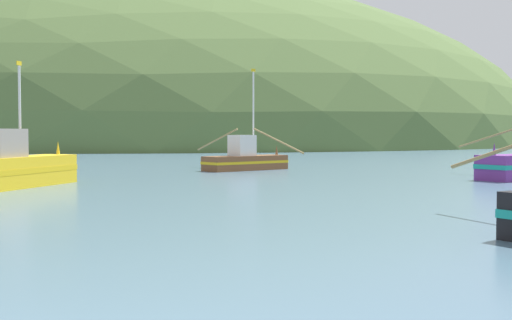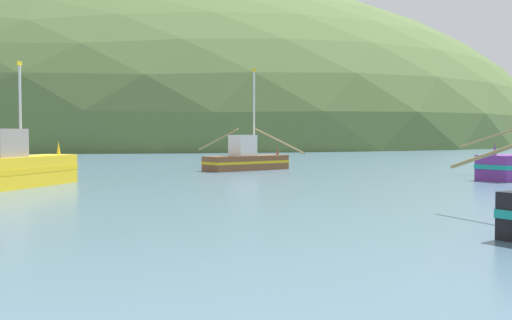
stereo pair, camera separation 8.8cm
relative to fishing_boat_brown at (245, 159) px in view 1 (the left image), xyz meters
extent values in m
ellipsoid|color=#516B38|center=(-69.96, 110.27, -0.75)|extent=(219.84, 175.87, 80.41)
cylinder|color=#997F4C|center=(13.91, -22.92, 1.43)|extent=(3.24, 3.20, 1.51)
cone|color=#6B2D84|center=(15.50, -6.97, 0.99)|extent=(0.28, 0.28, 0.70)
cylinder|color=#997F4C|center=(15.99, -1.58, 1.61)|extent=(3.54, 3.54, 1.46)
cube|color=brown|center=(0.03, 0.04, -0.25)|extent=(5.30, 6.14, 1.00)
cube|color=gold|center=(0.03, 0.04, -0.20)|extent=(5.35, 6.20, 0.18)
cone|color=brown|center=(1.77, 2.34, 0.60)|extent=(0.28, 0.28, 0.70)
cube|color=silver|center=(-0.17, -0.22, 0.97)|extent=(2.02, 2.02, 1.44)
cylinder|color=silver|center=(0.45, 0.59, 3.18)|extent=(0.12, 0.12, 5.85)
cube|color=gold|center=(0.45, 0.59, 6.22)|extent=(0.24, 0.30, 0.20)
cylinder|color=#997F4C|center=(-2.65, 2.07, 1.33)|extent=(3.96, 3.05, 1.67)
cylinder|color=#997F4C|center=(2.71, -2.00, 1.33)|extent=(3.96, 3.05, 1.67)
cube|color=gold|center=(-7.21, -16.08, -0.02)|extent=(2.33, 7.32, 1.47)
cube|color=gold|center=(-7.21, -16.08, 0.06)|extent=(2.36, 7.39, 0.26)
cone|color=gold|center=(-6.99, -12.77, 1.07)|extent=(0.21, 0.21, 0.70)
cube|color=gray|center=(-7.28, -17.19, 1.38)|extent=(1.50, 2.10, 1.32)
cylinder|color=silver|center=(-7.19, -15.88, 2.89)|extent=(0.12, 0.12, 4.34)
cube|color=gold|center=(-7.19, -15.88, 5.18)|extent=(0.05, 0.36, 0.20)
camera|label=1|loc=(10.81, -43.53, 1.87)|focal=45.32mm
camera|label=2|loc=(10.89, -43.51, 1.87)|focal=45.32mm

